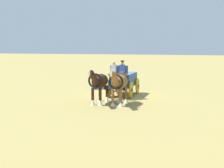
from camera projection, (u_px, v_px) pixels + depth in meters
name	position (u px, v px, depth m)	size (l,w,h in m)	color
ground_plane	(124.00, 95.00, 23.04)	(220.00, 220.00, 0.00)	#9E8C4C
show_wagon	(123.00, 80.00, 22.73)	(5.73, 1.86, 2.66)	#2D4C7A
draft_horse_near	(119.00, 83.00, 19.12)	(3.05, 0.96, 2.23)	brown
draft_horse_off	(99.00, 82.00, 19.48)	(3.07, 0.96, 2.25)	#331E14
sponsor_banner	(98.00, 81.00, 27.43)	(3.20, 0.06, 1.10)	#1959B2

